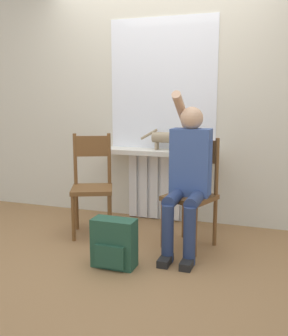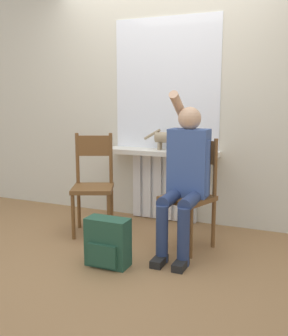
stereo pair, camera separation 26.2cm
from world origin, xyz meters
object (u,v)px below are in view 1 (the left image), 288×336
at_px(chair_left, 92,184).
at_px(person, 189,171).
at_px(cat, 169,138).
at_px(backpack, 114,244).
at_px(chair_right, 192,192).

height_order(chair_left, person, person).
xyz_separation_m(person, cat, (-0.37, 0.68, 0.21)).
bearing_deg(backpack, person, 50.15).
xyz_separation_m(person, backpack, (-0.46, -0.55, -0.51)).
bearing_deg(person, chair_right, 82.12).
distance_m(chair_left, chair_right, 0.99).
height_order(person, cat, person).
bearing_deg(chair_right, person, -77.77).
distance_m(cat, backpack, 1.44).
bearing_deg(person, backpack, -129.85).
relative_size(chair_left, backpack, 2.51).
distance_m(person, backpack, 0.88).
distance_m(chair_right, person, 0.23).
relative_size(chair_right, cat, 1.93).
bearing_deg(backpack, chair_right, 54.19).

